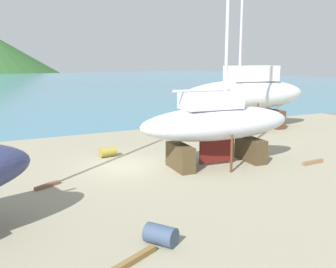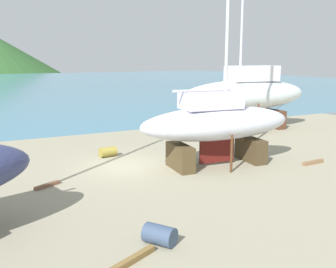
% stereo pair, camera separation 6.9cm
% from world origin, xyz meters
% --- Properties ---
extents(ground_plane, '(47.02, 47.02, 0.00)m').
position_xyz_m(ground_plane, '(0.00, -2.76, 0.00)').
color(ground_plane, gray).
extents(sea_water, '(153.05, 108.94, 0.01)m').
position_xyz_m(sea_water, '(0.00, 63.47, 0.00)').
color(sea_water, teal).
rests_on(sea_water, ground).
extents(sailboat_large_starboard, '(8.23, 3.06, 13.65)m').
position_xyz_m(sailboat_large_starboard, '(4.12, -1.75, 2.15)').
color(sailboat_large_starboard, '#453621').
rests_on(sailboat_large_starboard, ground).
extents(sailboat_mid_port, '(10.61, 3.32, 16.16)m').
position_xyz_m(sailboat_mid_port, '(11.34, 5.34, 2.68)').
color(sailboat_mid_port, '#482E1B').
rests_on(sailboat_mid_port, ground).
extents(barrel_ochre, '(1.00, 1.09, 0.59)m').
position_xyz_m(barrel_ochre, '(-2.01, -8.11, 0.30)').
color(barrel_ochre, '#384A65').
rests_on(barrel_ochre, ground).
extents(barrel_blue_faded, '(0.94, 0.63, 0.54)m').
position_xyz_m(barrel_blue_faded, '(-0.25, 2.25, 0.27)').
color(barrel_blue_faded, olive).
rests_on(barrel_blue_faded, ground).
extents(timber_short_skew, '(1.43, 0.27, 0.18)m').
position_xyz_m(timber_short_skew, '(8.63, -3.82, 0.09)').
color(timber_short_skew, '#876344').
rests_on(timber_short_skew, ground).
extents(timber_short_cross, '(2.36, 1.27, 0.16)m').
position_xyz_m(timber_short_cross, '(-3.48, -8.90, 0.08)').
color(timber_short_cross, brown).
rests_on(timber_short_cross, ground).
extents(timber_long_aft, '(1.15, 0.71, 0.14)m').
position_xyz_m(timber_long_aft, '(-4.08, -1.44, 0.07)').
color(timber_long_aft, brown).
rests_on(timber_long_aft, ground).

